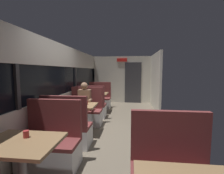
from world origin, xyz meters
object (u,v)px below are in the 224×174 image
Objects in this scene: bench_near_window_facing_entry at (51,147)px; seated_passenger at (85,107)px; dining_table_far_window at (96,96)px; dining_table_near_window at (21,149)px; bench_mid_window_facing_end at (68,131)px; bench_far_window_facing_entry at (99,100)px; bench_far_window_facing_end at (92,108)px; bench_mid_window_facing_entry at (86,113)px; coffee_cup_primary at (26,134)px; dining_table_mid_window at (78,109)px; coffee_cup_secondary at (86,103)px.

bench_near_window_facing_entry is 0.87× the size of seated_passenger.
dining_table_far_window is 1.49m from seated_passenger.
dining_table_near_window and dining_table_far_window have the same top height.
bench_mid_window_facing_end is (0.00, 0.72, 0.00)m from bench_near_window_facing_entry.
bench_far_window_facing_entry reaches higher than dining_table_far_window.
seated_passenger is (0.00, 2.74, -0.10)m from dining_table_near_window.
dining_table_far_window is 0.77m from bench_far_window_facing_entry.
bench_far_window_facing_end is at bearing 90.00° from dining_table_near_window.
bench_near_window_facing_entry is at bearing -90.00° from seated_passenger.
bench_far_window_facing_end is 0.82m from seated_passenger.
seated_passenger is (0.00, -0.07, 0.21)m from bench_mid_window_facing_entry.
bench_near_window_facing_entry is 12.22× the size of coffee_cup_primary.
bench_near_window_facing_entry is 2.83m from bench_far_window_facing_end.
seated_passenger is (0.00, -1.49, -0.10)m from dining_table_far_window.
seated_passenger reaches higher than dining_table_far_window.
dining_table_mid_window is 0.82× the size of bench_far_window_facing_entry.
bench_far_window_facing_end is 12.22× the size of coffee_cup_primary.
dining_table_near_window and dining_table_mid_window have the same top height.
dining_table_far_window is (0.00, 3.53, 0.31)m from bench_near_window_facing_entry.
bench_near_window_facing_entry is at bearing -90.00° from bench_mid_window_facing_end.
bench_mid_window_facing_entry is at bearing 90.00° from dining_table_near_window.
dining_table_near_window is 0.77m from bench_near_window_facing_entry.
bench_far_window_facing_entry is at bearing 90.00° from dining_table_mid_window.
bench_mid_window_facing_end is at bearing -90.00° from dining_table_far_window.
bench_mid_window_facing_entry reaches higher than dining_table_near_window.
coffee_cup_secondary is at bearing -81.13° from bench_far_window_facing_end.
bench_mid_window_facing_end reaches higher than coffee_cup_secondary.
seated_passenger is at bearing 90.00° from bench_mid_window_facing_end.
dining_table_far_window is 10.00× the size of coffee_cup_secondary.
dining_table_far_window is (0.00, 1.42, 0.31)m from bench_mid_window_facing_entry.
bench_near_window_facing_entry is 2.05m from seated_passenger.
dining_table_near_window is 0.82× the size of bench_near_window_facing_entry.
bench_mid_window_facing_end reaches higher than dining_table_far_window.
dining_table_near_window is 10.00× the size of coffee_cup_secondary.
bench_far_window_facing_entry is (0.00, 2.82, -0.31)m from dining_table_mid_window.
bench_far_window_facing_end is at bearing -90.00° from dining_table_far_window.
coffee_cup_primary is at bearing -96.41° from coffee_cup_secondary.
dining_table_far_window is 0.71× the size of seated_passenger.
bench_mid_window_facing_entry is 12.22× the size of coffee_cup_primary.
bench_far_window_facing_end reaches higher than coffee_cup_secondary.
bench_far_window_facing_end is (0.00, 0.72, 0.00)m from bench_mid_window_facing_entry.
seated_passenger reaches higher than bench_mid_window_facing_end.
coffee_cup_secondary reaches higher than dining_table_far_window.
bench_mid_window_facing_end is 2.12m from bench_far_window_facing_end.
seated_passenger reaches higher than bench_mid_window_facing_entry.
bench_far_window_facing_end is (0.00, 1.42, -0.31)m from dining_table_mid_window.
dining_table_mid_window is 10.00× the size of coffee_cup_primary.
seated_passenger is at bearing -90.00° from dining_table_far_window.
dining_table_mid_window is 0.64m from seated_passenger.
bench_far_window_facing_entry is at bearing 90.00° from dining_table_far_window.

